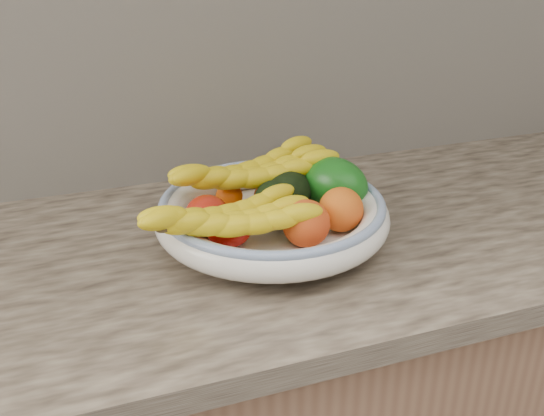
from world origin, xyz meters
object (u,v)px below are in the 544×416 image
(green_mango, at_px, (334,184))
(banana_bunch_front, at_px, (229,223))
(fruit_bowl, at_px, (272,214))
(banana_bunch_back, at_px, (252,177))

(green_mango, distance_m, banana_bunch_front, 0.24)
(fruit_bowl, xyz_separation_m, green_mango, (0.12, 0.03, 0.03))
(fruit_bowl, xyz_separation_m, banana_bunch_front, (-0.09, -0.07, 0.03))
(green_mango, bearing_deg, banana_bunch_front, 173.18)
(fruit_bowl, relative_size, green_mango, 2.98)
(green_mango, bearing_deg, banana_bunch_back, 128.24)
(fruit_bowl, xyz_separation_m, banana_bunch_back, (-0.01, 0.08, 0.04))
(fruit_bowl, relative_size, banana_bunch_front, 1.36)
(banana_bunch_front, bearing_deg, green_mango, 17.20)
(fruit_bowl, height_order, green_mango, green_mango)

